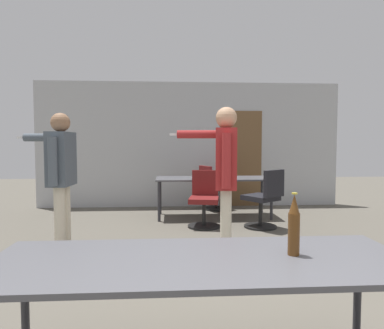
% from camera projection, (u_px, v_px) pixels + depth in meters
% --- Properties ---
extents(back_wall, '(6.46, 0.12, 2.65)m').
position_uv_depth(back_wall, '(191.00, 145.00, 7.34)').
color(back_wall, '#B2B5B7').
rests_on(back_wall, ground_plane).
extents(conference_table_near, '(2.27, 0.80, 0.72)m').
position_uv_depth(conference_table_near, '(201.00, 268.00, 1.85)').
color(conference_table_near, '#4C4C51').
rests_on(conference_table_near, ground_plane).
extents(conference_table_far, '(2.10, 0.76, 0.72)m').
position_uv_depth(conference_table_far, '(214.00, 181.00, 6.27)').
color(conference_table_far, '#4C4C51').
rests_on(conference_table_far, ground_plane).
extents(person_near_casual, '(0.77, 0.66, 1.72)m').
position_uv_depth(person_near_casual, '(60.00, 169.00, 4.17)').
color(person_near_casual, beige).
rests_on(person_near_casual, ground_plane).
extents(person_center_tall, '(0.77, 0.67, 1.75)m').
position_uv_depth(person_center_tall, '(225.00, 169.00, 3.79)').
color(person_center_tall, beige).
rests_on(person_center_tall, ground_plane).
extents(office_chair_near_pushed, '(0.66, 0.62, 0.90)m').
position_uv_depth(office_chair_near_pushed, '(213.00, 189.00, 6.98)').
color(office_chair_near_pushed, black).
rests_on(office_chair_near_pushed, ground_plane).
extents(office_chair_mid_tucked, '(0.53, 0.59, 0.90)m').
position_uv_depth(office_chair_mid_tucked, '(204.00, 201.00, 5.58)').
color(office_chair_mid_tucked, black).
rests_on(office_chair_mid_tucked, ground_plane).
extents(office_chair_side_rolled, '(0.67, 0.68, 0.94)m').
position_uv_depth(office_chair_side_rolled, '(264.00, 201.00, 5.42)').
color(office_chair_side_rolled, black).
rests_on(office_chair_side_rolled, ground_plane).
extents(beer_bottle, '(0.06, 0.06, 0.35)m').
position_uv_depth(beer_bottle, '(294.00, 226.00, 1.89)').
color(beer_bottle, '#563314').
rests_on(beer_bottle, conference_table_near).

